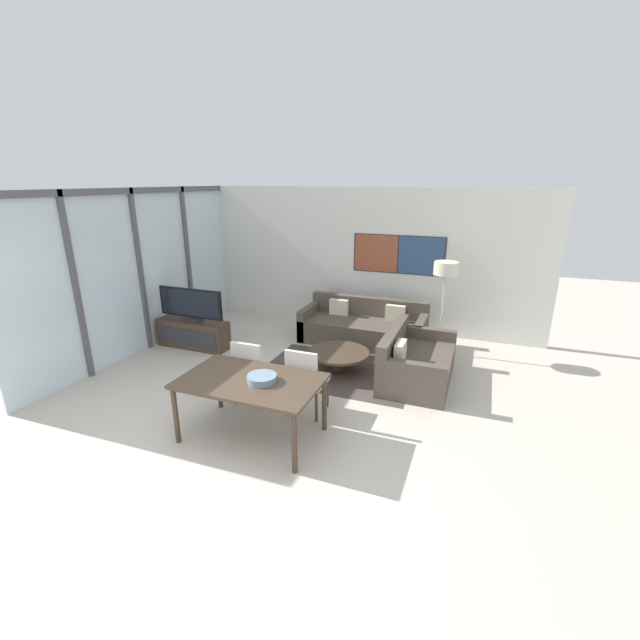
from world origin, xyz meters
TOP-DOWN VIEW (x-y plane):
  - ground_plane at (0.00, 0.00)m, footprint 24.00×24.00m
  - wall_back at (0.03, 5.15)m, footprint 7.30×0.09m
  - window_wall_left at (-3.15, 2.58)m, footprint 0.07×5.15m
  - area_rug at (0.43, 2.84)m, footprint 2.38×1.61m
  - tv_console at (-2.38, 2.89)m, footprint 1.34×0.40m
  - television at (-2.38, 2.89)m, footprint 1.29×0.20m
  - sofa_main at (0.43, 4.32)m, footprint 2.29×0.96m
  - sofa_side at (1.58, 2.99)m, footprint 0.96×1.63m
  - coffee_table at (0.43, 2.84)m, footprint 0.97×0.97m
  - dining_table at (0.07, 0.77)m, footprint 1.62×0.99m
  - dining_chair_left at (-0.32, 1.45)m, footprint 0.46×0.46m
  - dining_chair_centre at (0.46, 1.45)m, footprint 0.46×0.46m
  - fruit_bowl at (0.22, 0.77)m, footprint 0.34×0.34m
  - floor_lamp at (1.83, 4.24)m, footprint 0.40×0.40m

SIDE VIEW (x-z plane):
  - ground_plane at x=0.00m, z-range 0.00..0.00m
  - area_rug at x=0.43m, z-range 0.00..0.01m
  - tv_console at x=-2.38m, z-range 0.00..0.51m
  - coffee_table at x=0.43m, z-range 0.09..0.43m
  - sofa_main at x=0.43m, z-range -0.12..0.65m
  - sofa_side at x=1.58m, z-range -0.12..0.65m
  - dining_chair_left at x=-0.32m, z-range 0.06..0.98m
  - dining_chair_centre at x=0.46m, z-range 0.06..0.98m
  - dining_table at x=0.07m, z-range 0.30..1.04m
  - fruit_bowl at x=0.22m, z-range 0.75..0.83m
  - television at x=-2.38m, z-range 0.51..1.10m
  - wall_back at x=0.03m, z-range 0.01..2.81m
  - floor_lamp at x=1.83m, z-range 0.60..2.23m
  - window_wall_left at x=-3.15m, z-range 0.13..2.93m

